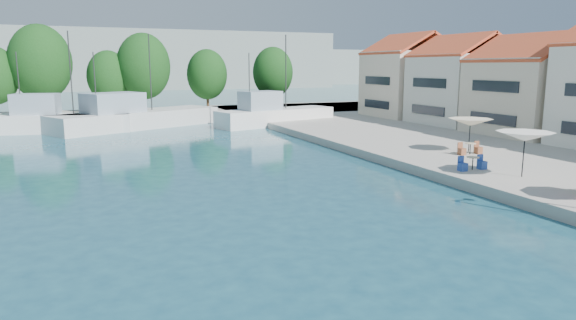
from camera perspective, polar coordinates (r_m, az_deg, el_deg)
name	(u,v)px	position (r m, az deg, el deg)	size (l,w,h in m)	color
quay_right	(541,143)	(46.22, 26.26, 1.67)	(32.00, 92.00, 0.60)	#ACA59C
quay_far	(116,116)	(67.50, -18.57, 4.64)	(90.00, 16.00, 0.60)	#ACA59C
hill_west	(2,60)	(161.02, -29.14, 9.68)	(180.00, 40.00, 16.00)	gray
hill_east	(231,67)	(187.58, -6.30, 10.22)	(140.00, 40.00, 12.00)	gray
building_04	(534,83)	(49.31, 25.64, 7.72)	(9.00, 8.80, 9.20)	beige
building_05	(462,78)	(55.74, 18.74, 8.64)	(8.40, 8.80, 9.70)	silver
building_06	(409,74)	(62.81, 13.30, 9.26)	(9.00, 8.80, 10.20)	beige
trawler_02	(56,121)	(55.64, -24.40, 3.93)	(14.05, 6.11, 10.20)	silver
trawler_03	(134,118)	(56.21, -16.77, 4.47)	(18.38, 12.46, 10.20)	silver
trawler_04	(273,116)	(56.54, -1.65, 4.94)	(14.14, 6.85, 10.20)	white
tree_04	(40,62)	(70.35, -25.83, 9.74)	(7.35, 7.35, 10.88)	#3F2B19
tree_05	(108,77)	(69.86, -19.32, 8.73)	(5.28, 5.28, 7.82)	#3F2B19
tree_06	(144,66)	(69.58, -15.75, 9.98)	(6.79, 6.79, 10.05)	#3F2B19
tree_07	(207,74)	(72.26, -8.98, 9.37)	(5.50, 5.50, 8.14)	#3F2B19
tree_08	(273,72)	(74.77, -1.69, 9.71)	(5.78, 5.78, 8.56)	#3F2B19
umbrella_white	(525,136)	(29.92, 24.84, 2.39)	(3.00, 3.00, 2.44)	black
umbrella_cream	(470,122)	(37.47, 19.60, 3.98)	(2.98, 2.98, 2.31)	black
cafe_table_02	(472,165)	(31.12, 19.81, -0.54)	(1.82, 0.70, 0.76)	black
cafe_table_03	(470,150)	(36.61, 19.58, 1.05)	(1.82, 0.70, 0.76)	black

